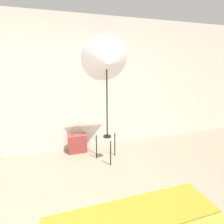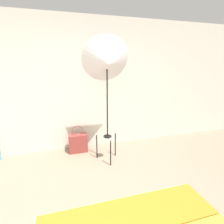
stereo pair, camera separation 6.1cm
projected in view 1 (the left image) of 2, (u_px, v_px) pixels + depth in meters
wall_back at (83, 86)px, 3.47m from camera, size 8.00×0.05×2.60m
photo_umbrella at (107, 62)px, 2.80m from camera, size 0.79×0.51×2.17m
tote_bag at (77, 143)px, 3.48m from camera, size 0.36×0.18×0.55m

